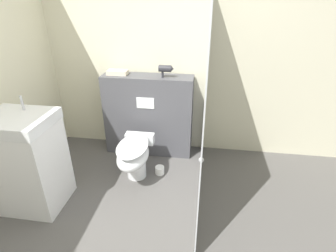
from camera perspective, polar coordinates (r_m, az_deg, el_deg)
name	(u,v)px	position (r m, az deg, el deg)	size (l,w,h in m)	color
wall_back	(162,57)	(3.40, -1.37, 14.75)	(8.00, 0.06, 2.50)	beige
partition_panel	(149,115)	(3.46, -4.24, 2.35)	(1.14, 0.31, 1.06)	#4C4C51
shower_glass	(205,104)	(2.51, 8.01, 4.71)	(0.04, 1.82, 2.05)	silver
toilet	(134,156)	(3.01, -7.32, -6.41)	(0.35, 0.66, 0.49)	white
sink_vanity	(27,162)	(2.92, -28.29, -6.91)	(0.62, 0.53, 1.13)	white
hair_drier	(166,69)	(3.17, -0.50, 12.33)	(0.18, 0.08, 0.15)	#2D2D33
folded_towel	(117,72)	(3.38, -10.95, 11.40)	(0.25, 0.14, 0.05)	beige
spare_toilet_roll	(160,170)	(3.22, -1.82, -9.60)	(0.11, 0.11, 0.10)	white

